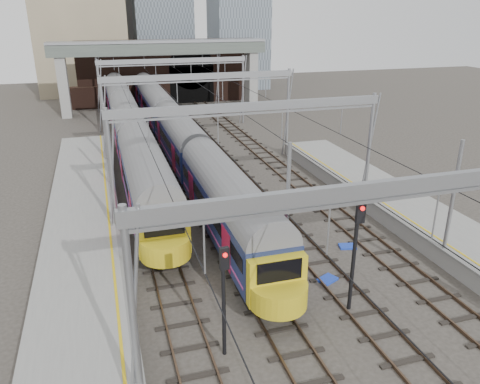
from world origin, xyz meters
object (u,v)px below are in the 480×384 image
object	(u,v)px
train_main	(167,120)
train_second	(128,126)
signal_near_left	(224,289)
signal_near_centre	(356,244)

from	to	relation	value
train_main	train_second	distance (m)	4.25
signal_near_left	signal_near_centre	distance (m)	6.43
signal_near_centre	train_main	bearing A→B (deg)	98.82
train_main	signal_near_centre	size ratio (longest dim) A/B	11.50
train_main	signal_near_left	xyz separation A→B (m)	(-2.73, -32.38, 0.65)
train_main	signal_near_left	bearing A→B (deg)	-94.82
train_main	signal_near_left	world-z (taller)	signal_near_left
train_main	train_second	bearing A→B (deg)	-160.23
signal_near_left	train_second	bearing A→B (deg)	87.86
train_second	signal_near_centre	distance (m)	30.61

